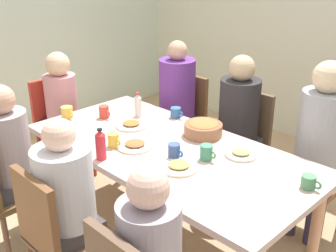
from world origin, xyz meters
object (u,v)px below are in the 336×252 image
object	(u,v)px
chair_2	(183,118)
cup_1	(174,151)
plate_1	(179,166)
cup_4	(207,152)
chair_5	(56,233)
chair_1	(2,188)
chair_3	(59,122)
cup_5	(176,113)
dining_table	(168,157)
chair_6	(320,167)
cup_0	(104,112)
cup_3	(67,112)
plate_2	(135,145)
person_3	(63,106)
person_2	(176,97)
person_0	(238,117)
chair_0	(243,139)
person_6	(319,137)
plate_3	(241,154)
bottle_1	(138,105)
person_5	(68,197)
cup_6	(114,140)
cup_2	(309,182)
bottle_0	(101,145)
bowl_0	(203,128)
plate_0	(131,125)
person_1	(11,156)

from	to	relation	value
chair_2	cup_1	xyz separation A→B (m)	(0.81, -0.95, 0.28)
plate_1	cup_4	world-z (taller)	cup_4
chair_5	cup_1	size ratio (longest dim) A/B	8.07
chair_1	chair_3	distance (m)	1.12
cup_5	dining_table	bearing A→B (deg)	-51.67
chair_6	plate_1	size ratio (longest dim) A/B	3.92
cup_0	cup_3	xyz separation A→B (m)	(-0.21, -0.20, -0.00)
plate_2	person_3	bearing A→B (deg)	172.25
person_2	cup_0	distance (m)	0.75
person_0	person_3	world-z (taller)	person_0
dining_table	cup_0	distance (m)	0.73
chair_0	person_6	xyz separation A→B (m)	(0.67, -0.09, 0.26)
person_6	plate_3	bearing A→B (deg)	-115.28
cup_5	bottle_1	world-z (taller)	bottle_1
chair_2	plate_2	distance (m)	1.16
chair_5	cup_5	world-z (taller)	chair_5
chair_1	chair_3	world-z (taller)	same
person_5	cup_6	xyz separation A→B (m)	(-0.26, 0.52, 0.08)
cup_2	person_0	bearing A→B (deg)	146.71
person_5	cup_0	world-z (taller)	person_5
plate_3	cup_1	world-z (taller)	cup_1
person_0	person_5	distance (m)	1.54
bottle_1	person_3	bearing A→B (deg)	-163.32
chair_1	bottle_0	size ratio (longest dim) A/B	4.41
person_0	person_2	size ratio (longest dim) A/B	0.99
person_2	plate_1	size ratio (longest dim) A/B	5.38
plate_1	dining_table	bearing A→B (deg)	147.43
chair_0	person_6	size ratio (longest dim) A/B	0.69
bowl_0	cup_2	distance (m)	0.87
person_0	person_5	bearing A→B (deg)	-90.00
person_6	cup_0	size ratio (longest dim) A/B	11.58
bottle_1	chair_6	bearing A→B (deg)	27.74
person_2	person_5	xyz separation A→B (m)	(0.67, -1.54, -0.04)
chair_2	chair_3	bearing A→B (deg)	-129.63
person_0	plate_1	size ratio (longest dim) A/B	5.33
chair_5	plate_2	bearing A→B (deg)	102.31
cup_2	plate_2	bearing A→B (deg)	-162.52
chair_5	chair_6	xyz separation A→B (m)	(0.67, 1.72, 0.00)
chair_5	cup_1	distance (m)	0.83
plate_1	person_2	bearing A→B (deg)	134.60
chair_3	plate_0	bearing A→B (deg)	3.23
person_1	person_6	distance (m)	2.04
person_6	cup_1	xyz separation A→B (m)	(-0.52, -0.86, 0.01)
person_6	cup_0	distance (m)	1.57
chair_5	cup_1	bearing A→B (deg)	79.57
chair_2	plate_1	world-z (taller)	chair_2
person_3	plate_1	world-z (taller)	person_3
person_6	cup_5	distance (m)	1.06
cup_4	person_1	bearing A→B (deg)	-139.76
chair_3	plate_2	xyz separation A→B (m)	(1.23, -0.15, 0.24)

